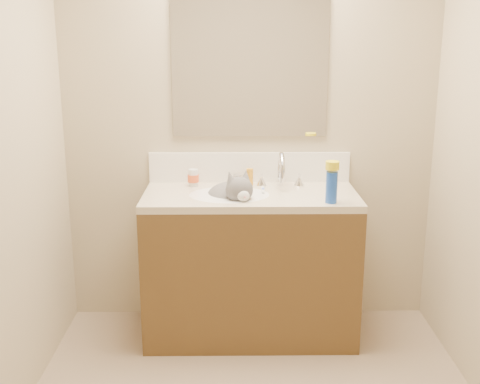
{
  "coord_description": "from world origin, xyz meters",
  "views": [
    {
      "loc": [
        -0.09,
        -2.28,
        1.74
      ],
      "look_at": [
        -0.06,
        0.92,
        0.88
      ],
      "focal_mm": 45.0,
      "sensor_mm": 36.0,
      "label": 1
    }
  ],
  "objects_px": {
    "pill_bottle": "(193,178)",
    "amber_bottle": "(250,177)",
    "cat": "(232,199)",
    "basin": "(229,207)",
    "vanity_cabinet": "(250,268)",
    "silver_jar": "(237,179)",
    "faucet": "(281,173)",
    "spray_can": "(332,187)"
  },
  "relations": [
    {
      "from": "cat",
      "to": "pill_bottle",
      "type": "height_order",
      "value": "cat"
    },
    {
      "from": "vanity_cabinet",
      "to": "cat",
      "type": "distance_m",
      "value": 0.43
    },
    {
      "from": "basin",
      "to": "silver_jar",
      "type": "distance_m",
      "value": 0.26
    },
    {
      "from": "basin",
      "to": "pill_bottle",
      "type": "relative_size",
      "value": 4.48
    },
    {
      "from": "amber_bottle",
      "to": "vanity_cabinet",
      "type": "bearing_deg",
      "value": -89.87
    },
    {
      "from": "vanity_cabinet",
      "to": "faucet",
      "type": "distance_m",
      "value": 0.58
    },
    {
      "from": "vanity_cabinet",
      "to": "cat",
      "type": "xyz_separation_m",
      "value": [
        -0.1,
        -0.01,
        0.42
      ]
    },
    {
      "from": "cat",
      "to": "silver_jar",
      "type": "xyz_separation_m",
      "value": [
        0.03,
        0.22,
        0.06
      ]
    },
    {
      "from": "amber_bottle",
      "to": "cat",
      "type": "bearing_deg",
      "value": -118.24
    },
    {
      "from": "vanity_cabinet",
      "to": "amber_bottle",
      "type": "relative_size",
      "value": 12.05
    },
    {
      "from": "cat",
      "to": "faucet",
      "type": "bearing_deg",
      "value": 7.11
    },
    {
      "from": "pill_bottle",
      "to": "cat",
      "type": "bearing_deg",
      "value": -37.24
    },
    {
      "from": "pill_bottle",
      "to": "amber_bottle",
      "type": "distance_m",
      "value": 0.33
    },
    {
      "from": "faucet",
      "to": "cat",
      "type": "bearing_deg",
      "value": -152.74
    },
    {
      "from": "cat",
      "to": "amber_bottle",
      "type": "xyz_separation_m",
      "value": [
        0.1,
        0.19,
        0.08
      ]
    },
    {
      "from": "silver_jar",
      "to": "cat",
      "type": "bearing_deg",
      "value": -97.62
    },
    {
      "from": "vanity_cabinet",
      "to": "cat",
      "type": "relative_size",
      "value": 2.79
    },
    {
      "from": "basin",
      "to": "faucet",
      "type": "xyz_separation_m",
      "value": [
        0.3,
        0.17,
        0.16
      ]
    },
    {
      "from": "vanity_cabinet",
      "to": "silver_jar",
      "type": "height_order",
      "value": "silver_jar"
    },
    {
      "from": "pill_bottle",
      "to": "silver_jar",
      "type": "distance_m",
      "value": 0.26
    },
    {
      "from": "pill_bottle",
      "to": "spray_can",
      "type": "relative_size",
      "value": 0.6
    },
    {
      "from": "basin",
      "to": "cat",
      "type": "xyz_separation_m",
      "value": [
        0.02,
        0.02,
        0.04
      ]
    },
    {
      "from": "basin",
      "to": "amber_bottle",
      "type": "distance_m",
      "value": 0.27
    },
    {
      "from": "silver_jar",
      "to": "spray_can",
      "type": "relative_size",
      "value": 0.34
    },
    {
      "from": "basin",
      "to": "silver_jar",
      "type": "height_order",
      "value": "silver_jar"
    },
    {
      "from": "basin",
      "to": "spray_can",
      "type": "relative_size",
      "value": 2.68
    },
    {
      "from": "pill_bottle",
      "to": "amber_bottle",
      "type": "xyz_separation_m",
      "value": [
        0.33,
        0.02,
        -0.0
      ]
    },
    {
      "from": "faucet",
      "to": "spray_can",
      "type": "xyz_separation_m",
      "value": [
        0.24,
        -0.34,
        -0.0
      ]
    },
    {
      "from": "faucet",
      "to": "silver_jar",
      "type": "distance_m",
      "value": 0.27
    },
    {
      "from": "silver_jar",
      "to": "pill_bottle",
      "type": "bearing_deg",
      "value": -170.64
    },
    {
      "from": "cat",
      "to": "pill_bottle",
      "type": "xyz_separation_m",
      "value": [
        -0.23,
        0.17,
        0.08
      ]
    },
    {
      "from": "cat",
      "to": "spray_can",
      "type": "distance_m",
      "value": 0.57
    },
    {
      "from": "cat",
      "to": "amber_bottle",
      "type": "relative_size",
      "value": 4.33
    },
    {
      "from": "faucet",
      "to": "pill_bottle",
      "type": "height_order",
      "value": "faucet"
    },
    {
      "from": "faucet",
      "to": "basin",
      "type": "bearing_deg",
      "value": -150.88
    },
    {
      "from": "basin",
      "to": "amber_bottle",
      "type": "bearing_deg",
      "value": 60.63
    },
    {
      "from": "faucet",
      "to": "pill_bottle",
      "type": "bearing_deg",
      "value": 176.91
    },
    {
      "from": "basin",
      "to": "faucet",
      "type": "relative_size",
      "value": 1.61
    },
    {
      "from": "pill_bottle",
      "to": "silver_jar",
      "type": "height_order",
      "value": "pill_bottle"
    },
    {
      "from": "vanity_cabinet",
      "to": "pill_bottle",
      "type": "height_order",
      "value": "pill_bottle"
    },
    {
      "from": "basin",
      "to": "spray_can",
      "type": "bearing_deg",
      "value": -17.35
    },
    {
      "from": "pill_bottle",
      "to": "silver_jar",
      "type": "xyz_separation_m",
      "value": [
        0.26,
        0.04,
        -0.02
      ]
    }
  ]
}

